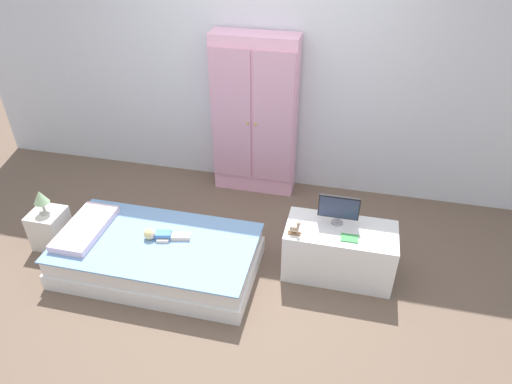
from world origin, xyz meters
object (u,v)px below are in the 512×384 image
(bed, at_px, (158,256))
(rocking_horse_toy, at_px, (296,228))
(tv_monitor, at_px, (339,208))
(tv_stand, at_px, (339,251))
(book_green, at_px, (350,238))
(doll, at_px, (158,235))
(table_lamp, at_px, (41,198))
(nightstand, at_px, (50,228))
(wardrobe, at_px, (255,117))

(bed, relative_size, rocking_horse_toy, 13.36)
(rocking_horse_toy, bearing_deg, tv_monitor, 34.44)
(tv_stand, relative_size, rocking_horse_toy, 7.16)
(book_green, bearing_deg, rocking_horse_toy, -174.76)
(bed, height_order, tv_monitor, tv_monitor)
(doll, bearing_deg, bed, -100.42)
(table_lamp, height_order, tv_monitor, tv_monitor)
(doll, relative_size, tv_monitor, 1.18)
(nightstand, distance_m, rocking_horse_toy, 2.26)
(bed, bearing_deg, wardrobe, 70.35)
(book_green, bearing_deg, wardrobe, 130.31)
(nightstand, height_order, book_green, book_green)
(book_green, bearing_deg, nightstand, -177.52)
(doll, relative_size, tv_stand, 0.43)
(table_lamp, relative_size, rocking_horse_toy, 1.84)
(bed, bearing_deg, doll, 79.58)
(doll, xyz_separation_m, book_green, (1.57, 0.16, 0.13))
(bed, xyz_separation_m, tv_monitor, (1.46, 0.38, 0.47))
(nightstand, xyz_separation_m, rocking_horse_toy, (2.23, 0.08, 0.35))
(table_lamp, height_order, rocking_horse_toy, rocking_horse_toy)
(tv_monitor, distance_m, book_green, 0.26)
(doll, distance_m, tv_monitor, 1.52)
(doll, distance_m, wardrobe, 1.57)
(doll, relative_size, nightstand, 1.09)
(doll, bearing_deg, tv_monitor, 12.99)
(tv_monitor, bearing_deg, book_green, -57.07)
(bed, xyz_separation_m, wardrobe, (0.52, 1.45, 0.68))
(tv_stand, xyz_separation_m, book_green, (0.07, -0.10, 0.24))
(table_lamp, bearing_deg, doll, -2.33)
(nightstand, xyz_separation_m, tv_monitor, (2.55, 0.29, 0.44))
(wardrobe, bearing_deg, bed, -109.65)
(wardrobe, relative_size, tv_monitor, 5.00)
(nightstand, distance_m, tv_monitor, 2.60)
(table_lamp, xyz_separation_m, book_green, (2.66, 0.12, -0.04))
(tv_monitor, relative_size, book_green, 2.42)
(nightstand, bearing_deg, wardrobe, 40.32)
(table_lamp, distance_m, book_green, 2.66)
(doll, bearing_deg, tv_stand, 9.83)
(rocking_horse_toy, bearing_deg, wardrobe, 116.11)
(table_lamp, bearing_deg, wardrobe, 40.32)
(table_lamp, relative_size, book_green, 1.69)
(doll, height_order, wardrobe, wardrobe)
(nightstand, height_order, tv_stand, tv_stand)
(tv_monitor, xyz_separation_m, book_green, (0.11, -0.18, -0.15))
(tv_stand, bearing_deg, doll, -170.17)
(bed, height_order, wardrobe, wardrobe)
(nightstand, bearing_deg, bed, -4.91)
(doll, distance_m, nightstand, 1.11)
(tv_monitor, bearing_deg, doll, -167.01)
(bed, distance_m, nightstand, 1.09)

